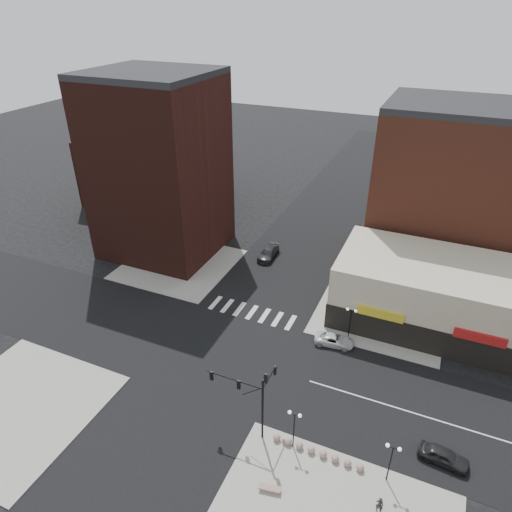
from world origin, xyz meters
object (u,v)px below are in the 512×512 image
at_px(dark_sedan_east, 444,456).
at_px(stone_bench, 270,489).
at_px(traffic_signal, 254,391).
at_px(street_lamp_se_b, 392,454).
at_px(street_lamp_se_a, 294,421).
at_px(white_suv, 334,340).
at_px(street_lamp_ne, 351,316).
at_px(pedestrian, 380,505).
at_px(dark_sedan_north, 268,253).

bearing_deg(dark_sedan_east, stone_bench, 129.67).
bearing_deg(traffic_signal, street_lamp_se_b, -0.82).
relative_size(street_lamp_se_b, dark_sedan_east, 1.01).
xyz_separation_m(street_lamp_se_a, white_suv, (-0.23, 14.50, -2.68)).
height_order(street_lamp_ne, dark_sedan_east, street_lamp_ne).
relative_size(street_lamp_se_b, pedestrian, 2.62).
xyz_separation_m(pedestrian, stone_bench, (-8.18, -1.77, -0.58)).
relative_size(street_lamp_se_a, dark_sedan_east, 1.01).
bearing_deg(street_lamp_se_b, stone_bench, -150.89).
distance_m(traffic_signal, pedestrian, 12.70).
relative_size(street_lamp_se_a, street_lamp_se_b, 1.00).
height_order(dark_sedan_east, stone_bench, dark_sedan_east).
distance_m(traffic_signal, dark_sedan_north, 31.57).
distance_m(traffic_signal, street_lamp_se_a, 4.12).
bearing_deg(street_lamp_se_b, street_lamp_ne, 113.63).
distance_m(dark_sedan_east, stone_bench, 14.87).
distance_m(traffic_signal, stone_bench, 7.51).
relative_size(white_suv, dark_sedan_north, 0.84).
relative_size(traffic_signal, white_suv, 1.78).
xyz_separation_m(dark_sedan_north, pedestrian, (22.23, -32.46, 0.16)).
distance_m(street_lamp_se_a, dark_sedan_north, 33.00).
bearing_deg(stone_bench, street_lamp_se_a, 76.46).
distance_m(traffic_signal, street_lamp_ne, 16.62).
height_order(traffic_signal, street_lamp_se_b, traffic_signal).
xyz_separation_m(dark_sedan_east, stone_bench, (-12.35, -8.28, -0.36)).
height_order(street_lamp_ne, pedestrian, street_lamp_ne).
bearing_deg(white_suv, dark_sedan_east, -138.73).
height_order(traffic_signal, dark_sedan_east, traffic_signal).
distance_m(white_suv, stone_bench, 19.12).
distance_m(street_lamp_se_a, pedestrian, 8.71).
bearing_deg(stone_bench, white_suv, 79.96).
bearing_deg(street_lamp_se_b, street_lamp_se_a, 180.00).
relative_size(dark_sedan_east, stone_bench, 2.26).
distance_m(street_lamp_se_a, dark_sedan_east, 12.86).
height_order(white_suv, dark_sedan_north, dark_sedan_north).
distance_m(traffic_signal, street_lamp_se_b, 11.88).
relative_size(white_suv, pedestrian, 2.75).
bearing_deg(street_lamp_se_a, pedestrian, -19.86).
height_order(street_lamp_se_b, dark_sedan_east, street_lamp_se_b).
distance_m(street_lamp_se_a, street_lamp_ne, 16.03).
distance_m(street_lamp_se_a, stone_bench, 5.49).
height_order(white_suv, stone_bench, white_suv).
bearing_deg(dark_sedan_east, traffic_signal, 108.27).
bearing_deg(pedestrian, street_lamp_se_b, -88.33).
xyz_separation_m(street_lamp_se_b, dark_sedan_north, (-22.35, 29.61, -2.54)).
distance_m(street_lamp_se_a, street_lamp_se_b, 8.00).
bearing_deg(white_suv, pedestrian, -162.21).
bearing_deg(street_lamp_ne, dark_sedan_north, 138.43).
xyz_separation_m(street_lamp_ne, pedestrian, (6.89, -18.85, -2.38)).
bearing_deg(dark_sedan_east, street_lamp_se_a, 112.71).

